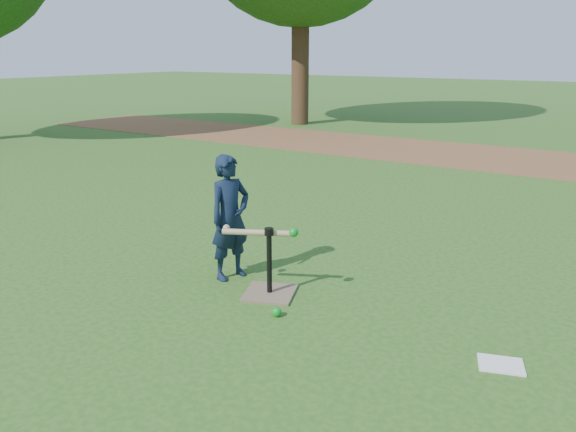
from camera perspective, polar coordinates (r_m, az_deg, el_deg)
The scene contains 7 objects.
ground at distance 5.36m, azimuth -0.71°, elevation -6.31°, with size 80.00×80.00×0.00m, color #285116.
dirt_strip at distance 12.11m, azimuth 19.48°, elevation 5.68°, with size 24.00×3.00×0.01m, color brown.
child at distance 5.23m, azimuth -5.91°, elevation -0.16°, with size 0.43×0.28×1.18m, color #101D31.
wiffle_ball_ground at distance 4.62m, azimuth -1.15°, elevation -9.72°, with size 0.08×0.08×0.08m, color #0D901E.
clipboard at distance 4.24m, azimuth 20.83°, elevation -13.93°, with size 0.30×0.23×0.01m, color white.
batting_tee at distance 4.98m, azimuth -1.89°, elevation -6.79°, with size 0.55×0.55×0.61m.
swing_action at distance 4.86m, azimuth -2.78°, elevation -1.63°, with size 0.71×0.31×0.11m.
Camera 1 is at (2.75, -4.11, 2.08)m, focal length 35.00 mm.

